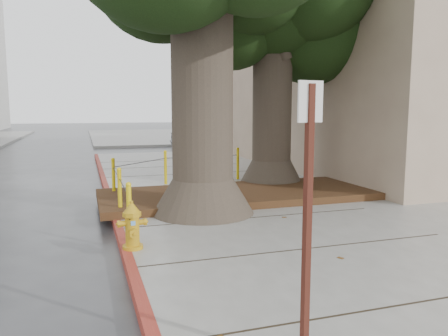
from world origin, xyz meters
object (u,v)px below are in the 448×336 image
Objects in this scene: signpost at (308,209)px; car_silver at (204,137)px; car_red at (337,136)px; fire_hydrant at (132,226)px.

signpost is 0.60× the size of car_silver.
signpost is 0.56× the size of car_red.
car_red is at bearing -100.10° from car_silver.
car_red is (12.77, 19.71, -0.77)m from signpost.
fire_hydrant is 3.68m from signpost.
fire_hydrant is 0.18× the size of car_red.
car_silver is at bearing 69.58° from fire_hydrant.
fire_hydrant is 18.86m from car_silver.
car_silver is (4.97, 21.30, -0.79)m from signpost.
car_silver is 7.96m from car_red.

